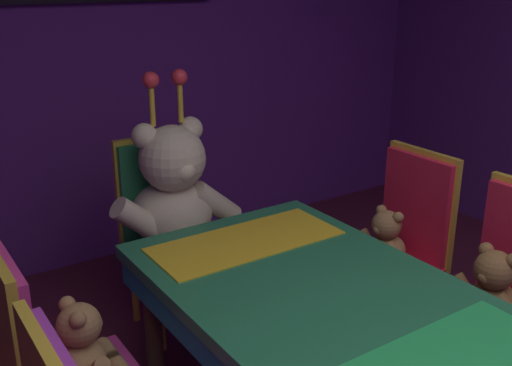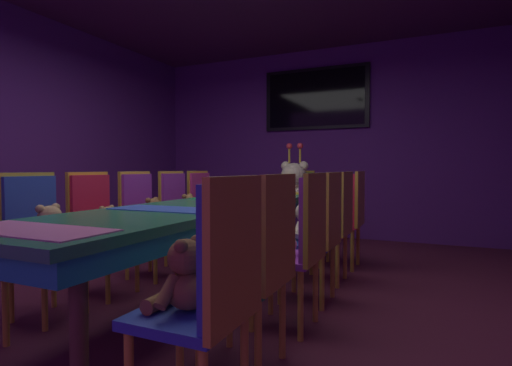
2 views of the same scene
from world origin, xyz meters
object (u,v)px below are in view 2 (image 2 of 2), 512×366
object	(u,v)px
teddy_right_0	(185,279)
chair_right_4	(338,216)
wall_tv	(316,99)
teddy_left_4	(189,210)
chair_left_1	(36,229)
teddy_left_2	(109,224)
chair_left_5	(204,204)
chair_right_2	(303,235)
teddy_right_5	(338,211)
teddy_right_4	(321,215)
banquet_table	(206,214)
chair_right_0	(217,279)
teddy_right_3	(304,224)
chair_left_3	(142,213)
teddy_left_5	(214,205)
teddy_right_1	(238,249)
throne_chair	(298,200)
teddy_left_3	(154,215)
king_teddy_bear	(293,190)
teddy_left_1	(51,231)
chair_right_1	(264,252)
chair_left_2	(95,220)
chair_right_5	(352,210)
chair_right_3	(323,224)
chair_left_4	(177,208)
teddy_right_2	(282,238)

from	to	relation	value
teddy_right_0	chair_right_4	bearing A→B (deg)	-92.90
wall_tv	teddy_left_4	bearing A→B (deg)	-107.72
chair_left_1	teddy_left_2	world-z (taller)	chair_left_1
chair_left_5	chair_right_2	world-z (taller)	same
chair_right_2	teddy_right_5	world-z (taller)	chair_right_2
teddy_right_4	teddy_right_0	bearing A→B (deg)	90.92
banquet_table	chair_right_0	size ratio (longest dim) A/B	3.51
teddy_right_3	chair_right_2	bearing A→B (deg)	106.38
teddy_left_2	chair_left_3	size ratio (longest dim) A/B	0.28
chair_right_2	chair_right_4	distance (m)	1.11
teddy_left_2	teddy_left_4	world-z (taller)	teddy_left_4
teddy_left_5	teddy_right_5	xyz separation A→B (m)	(1.44, 0.05, -0.01)
teddy_right_1	throne_chair	bearing A→B (deg)	-77.20
wall_tv	teddy_left_2	bearing A→B (deg)	-102.32
teddy_right_4	chair_left_5	bearing A→B (deg)	-18.67
chair_left_1	teddy_right_1	bearing A→B (deg)	-1.50
teddy_right_5	teddy_right_3	bearing A→B (deg)	89.98
teddy_left_3	king_teddy_bear	size ratio (longest dim) A/B	0.35
teddy_left_1	wall_tv	bearing A→B (deg)	79.56
teddy_right_5	wall_tv	size ratio (longest dim) A/B	0.19
teddy_right_5	wall_tv	bearing A→B (deg)	-67.03
teddy_left_5	chair_right_1	xyz separation A→B (m)	(1.57, -2.20, 0.01)
teddy_right_3	wall_tv	xyz separation A→B (m)	(-0.72, 2.85, 1.46)
chair_left_2	teddy_right_1	distance (m)	1.69
teddy_left_4	teddy_right_0	bearing A→B (deg)	-56.45
teddy_left_1	teddy_right_4	bearing A→B (deg)	48.86
chair_left_5	chair_right_2	distance (m)	2.39
teddy_left_4	chair_right_5	xyz separation A→B (m)	(1.59, 0.57, 0.01)
teddy_left_5	chair_right_4	world-z (taller)	chair_right_4
teddy_right_1	teddy_left_4	bearing A→B (deg)	-49.65
teddy_left_1	teddy_left_4	distance (m)	1.64
chair_right_3	king_teddy_bear	world-z (taller)	king_teddy_bear
chair_left_1	teddy_left_4	distance (m)	1.65
chair_left_2	teddy_right_5	xyz separation A→B (m)	(1.60, 1.67, -0.02)
chair_left_3	teddy_right_3	world-z (taller)	chair_left_3
teddy_left_5	teddy_right_0	world-z (taller)	teddy_left_5
teddy_right_4	chair_right_5	world-z (taller)	chair_right_5
chair_right_3	teddy_right_0	bearing A→B (deg)	85.45
teddy_left_5	chair_right_1	size ratio (longest dim) A/B	0.32
chair_left_4	chair_right_1	distance (m)	2.41
teddy_right_5	chair_right_3	bearing A→B (deg)	97.15
chair_right_1	teddy_right_2	distance (m)	0.57
teddy_left_3	throne_chair	bearing A→B (deg)	69.55
teddy_left_3	chair_right_1	world-z (taller)	chair_right_1
teddy_right_2	chair_right_5	bearing A→B (deg)	-94.32
banquet_table	chair_left_3	bearing A→B (deg)	161.79
chair_left_3	teddy_right_5	xyz separation A→B (m)	(1.60, 1.12, -0.02)
chair_right_1	chair_right_3	world-z (taller)	same
teddy_left_4	banquet_table	bearing A→B (deg)	-49.28
teddy_left_1	chair_right_0	distance (m)	1.70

